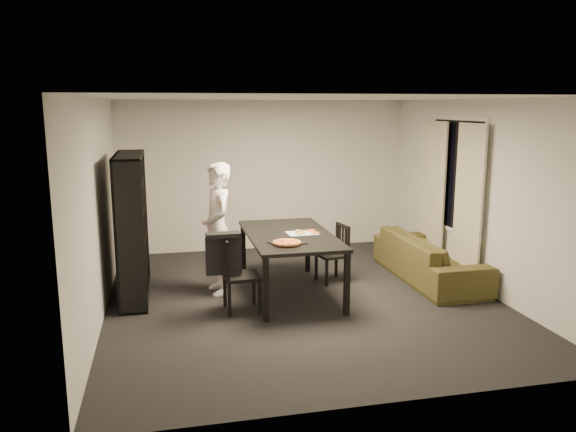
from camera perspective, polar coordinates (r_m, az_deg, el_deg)
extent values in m
cube|color=black|center=(7.52, 1.43, -8.34)|extent=(5.00, 5.50, 0.01)
cube|color=white|center=(7.08, 1.54, 11.89)|extent=(5.00, 5.50, 0.01)
cube|color=silver|center=(9.85, -2.41, 4.12)|extent=(5.00, 0.01, 2.60)
cube|color=silver|center=(4.63, 9.80, -4.19)|extent=(5.00, 0.01, 2.60)
cube|color=silver|center=(7.02, -18.73, 0.64)|extent=(0.01, 5.50, 2.60)
cube|color=silver|center=(8.16, 18.79, 2.04)|extent=(0.01, 5.50, 2.60)
cube|color=black|center=(8.64, 16.73, 3.99)|extent=(0.02, 1.40, 1.60)
cube|color=white|center=(8.63, 16.70, 3.99)|extent=(0.03, 1.52, 1.72)
cube|color=beige|center=(8.20, 17.84, 1.08)|extent=(0.03, 0.70, 2.25)
cube|color=beige|center=(9.10, 14.55, 2.22)|extent=(0.03, 0.70, 2.25)
cube|color=black|center=(7.65, -15.54, -1.02)|extent=(0.35, 1.50, 1.90)
cube|color=black|center=(7.49, 0.17, -1.98)|extent=(1.10, 1.99, 0.04)
cube|color=black|center=(6.63, -2.25, -7.49)|extent=(0.07, 0.07, 0.78)
cube|color=black|center=(6.86, 5.99, -6.88)|extent=(0.07, 0.07, 0.78)
cube|color=black|center=(8.40, -4.57, -3.46)|extent=(0.07, 0.07, 0.78)
cube|color=black|center=(8.59, 2.02, -3.10)|extent=(0.07, 0.07, 0.78)
cube|color=black|center=(6.97, -4.73, -6.12)|extent=(0.45, 0.45, 0.04)
cube|color=black|center=(6.87, -6.38, -4.21)|extent=(0.06, 0.44, 0.46)
cube|color=black|center=(6.82, -6.42, -2.50)|extent=(0.05, 0.41, 0.05)
cube|color=black|center=(6.90, -2.89, -8.30)|extent=(0.04, 0.04, 0.42)
cube|color=black|center=(7.25, -3.51, -7.34)|extent=(0.04, 0.04, 0.42)
cube|color=black|center=(6.84, -5.97, -8.53)|extent=(0.04, 0.04, 0.42)
cube|color=black|center=(7.19, -6.44, -7.55)|extent=(0.04, 0.04, 0.42)
cube|color=black|center=(8.12, 4.46, -3.96)|extent=(0.45, 0.45, 0.04)
cube|color=black|center=(8.14, 5.58, -2.29)|extent=(0.11, 0.39, 0.41)
cube|color=black|center=(8.10, 5.60, -1.00)|extent=(0.10, 0.37, 0.05)
cube|color=black|center=(8.24, 2.88, -5.20)|extent=(0.04, 0.04, 0.38)
cube|color=black|center=(7.96, 3.95, -5.82)|extent=(0.04, 0.04, 0.38)
cube|color=black|center=(8.39, 4.91, -4.93)|extent=(0.04, 0.04, 0.38)
cube|color=black|center=(8.11, 6.03, -5.52)|extent=(0.04, 0.04, 0.38)
cube|color=black|center=(6.86, -6.56, -4.01)|extent=(0.44, 0.10, 0.46)
cube|color=black|center=(6.80, -6.60, -1.91)|extent=(0.42, 0.20, 0.05)
imported|color=white|center=(7.57, -7.15, -1.29)|extent=(0.52, 0.70, 1.77)
cube|color=black|center=(6.98, -0.06, -2.73)|extent=(0.48, 0.43, 0.01)
cylinder|color=#A4592F|center=(6.91, -0.12, -2.72)|extent=(0.35, 0.35, 0.02)
cylinder|color=orange|center=(6.91, -0.12, -2.60)|extent=(0.31, 0.31, 0.01)
cube|color=white|center=(7.50, 1.44, -1.76)|extent=(0.42, 0.32, 0.01)
imported|color=#3E3818|center=(8.48, 14.16, -4.12)|extent=(0.87, 2.22, 0.65)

